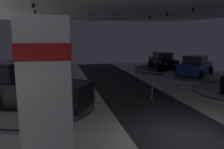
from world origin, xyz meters
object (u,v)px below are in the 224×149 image
object	(u,v)px
pickup_truck_mid_left	(32,89)
display_car_far_left	(22,74)
display_platform_deep_left	(44,73)
display_car_deep_left	(44,64)
brand_sign_pylon	(48,114)
display_car_deep_right	(163,61)
display_car_far_right	(195,66)
display_platform_mid_left	(39,109)
display_platform_far_left	(23,86)
display_platform_deep_right	(162,69)
display_platform_far_right	(195,77)

from	to	relation	value
pickup_truck_mid_left	display_car_far_left	distance (m)	5.42
display_platform_deep_left	display_car_deep_left	bearing A→B (deg)	-0.43
brand_sign_pylon	display_car_deep_right	distance (m)	20.90
display_car_deep_left	brand_sign_pylon	bearing A→B (deg)	-87.23
display_car_far_right	display_car_deep_left	size ratio (longest dim) A/B	1.03
display_platform_deep_left	display_car_deep_right	world-z (taller)	display_car_deep_right
display_platform_deep_left	display_platform_mid_left	bearing A→B (deg)	-89.12
display_platform_deep_left	display_platform_far_left	xyz separation A→B (m)	(-1.31, -5.29, -0.00)
pickup_truck_mid_left	display_platform_deep_left	bearing A→B (deg)	89.38
display_car_far_right	display_platform_deep_right	size ratio (longest dim) A/B	0.73
display_car_far_right	display_car_far_left	xyz separation A→B (m)	(-14.18, -0.11, -0.03)
display_platform_far_right	display_car_deep_right	bearing A→B (deg)	97.12
display_car_deep_left	display_platform_far_left	size ratio (longest dim) A/B	0.84
display_platform_far_right	display_car_far_right	xyz separation A→B (m)	(-0.02, -0.02, 0.93)
display_platform_far_right	display_platform_far_left	size ratio (longest dim) A/B	1.07
display_car_deep_right	display_car_deep_left	bearing A→B (deg)	179.15
display_car_deep_right	display_platform_far_right	bearing A→B (deg)	-82.88
display_car_far_right	pickup_truck_mid_left	distance (m)	14.07
display_platform_mid_left	pickup_truck_mid_left	size ratio (longest dim) A/B	1.00
display_platform_deep_left	display_platform_far_left	world-z (taller)	display_platform_deep_left
display_platform_far_right	display_car_deep_right	size ratio (longest dim) A/B	1.25
display_platform_far_right	display_platform_deep_left	world-z (taller)	display_platform_far_right
pickup_truck_mid_left	display_car_deep_left	world-z (taller)	pickup_truck_mid_left
pickup_truck_mid_left	display_car_deep_left	bearing A→B (deg)	89.21
display_car_far_right	display_car_far_left	distance (m)	14.18
display_platform_mid_left	display_car_deep_left	bearing A→B (deg)	90.71
display_platform_mid_left	brand_sign_pylon	bearing A→B (deg)	-84.05
display_car_far_right	brand_sign_pylon	bearing A→B (deg)	-133.92
display_platform_far_right	display_platform_deep_left	distance (m)	13.91
display_platform_far_right	display_car_deep_left	world-z (taller)	display_car_deep_left
display_car_deep_left	display_platform_far_right	bearing A→B (deg)	-21.99
display_car_far_left	display_platform_deep_right	size ratio (longest dim) A/B	0.76
display_car_deep_right	display_platform_deep_left	bearing A→B (deg)	179.15
display_platform_deep_left	display_car_deep_right	size ratio (longest dim) A/B	1.24
display_platform_deep_right	display_car_deep_right	world-z (taller)	display_car_deep_right
display_car_deep_left	display_car_far_left	distance (m)	5.49
display_car_deep_left	display_car_deep_right	world-z (taller)	display_car_deep_left
display_car_far_right	display_platform_deep_left	size ratio (longest dim) A/B	0.81
display_platform_deep_left	display_car_far_left	bearing A→B (deg)	-103.74
display_car_far_right	display_platform_deep_right	world-z (taller)	display_car_far_right
brand_sign_pylon	display_platform_deep_left	size ratio (longest dim) A/B	0.81
display_car_far_right	display_car_deep_right	world-z (taller)	display_car_far_right
display_car_far_left	display_platform_deep_right	distance (m)	14.53
brand_sign_pylon	display_car_deep_left	xyz separation A→B (m)	(-0.85, 17.67, -1.14)
display_car_far_left	display_platform_far_right	bearing A→B (deg)	0.51
display_car_far_left	display_car_deep_left	bearing A→B (deg)	75.95
display_car_far_right	display_car_far_left	bearing A→B (deg)	-179.57
pickup_truck_mid_left	display_platform_far_left	world-z (taller)	pickup_truck_mid_left
display_platform_mid_left	display_car_deep_left	size ratio (longest dim) A/B	1.33
display_platform_far_left	display_car_deep_right	size ratio (longest dim) A/B	1.17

